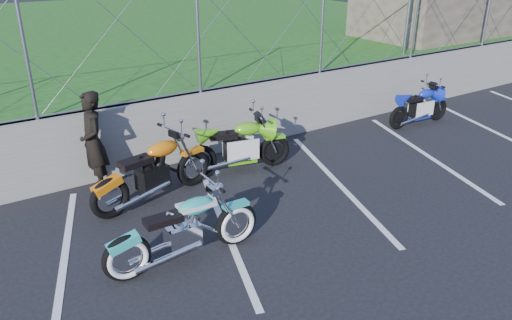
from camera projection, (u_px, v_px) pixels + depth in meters
ground at (257, 249)px, 7.01m from camera, size 90.00×90.00×0.00m
retaining_wall at (155, 134)px, 9.44m from camera, size 30.00×0.22×1.30m
grass_field at (41, 49)px, 17.12m from camera, size 30.00×20.00×1.30m
stone_building at (440, 5)px, 15.66m from camera, size 5.00×3.00×1.80m
chain_link_fence at (148, 46)px, 8.79m from camera, size 28.00×0.03×2.00m
parking_lines at (283, 199)px, 8.38m from camera, size 18.29×4.31×0.01m
cruiser_turquoise at (186, 231)px, 6.60m from camera, size 2.23×0.70×1.11m
naked_orange at (155, 173)px, 8.18m from camera, size 2.28×0.78×1.15m
sportbike_green at (240, 148)px, 9.28m from camera, size 2.04×0.74×1.07m
sportbike_blue at (420, 108)px, 11.75m from camera, size 1.85×0.66×0.95m
person_standing at (93, 143)px, 8.38m from camera, size 0.45×0.66×1.76m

